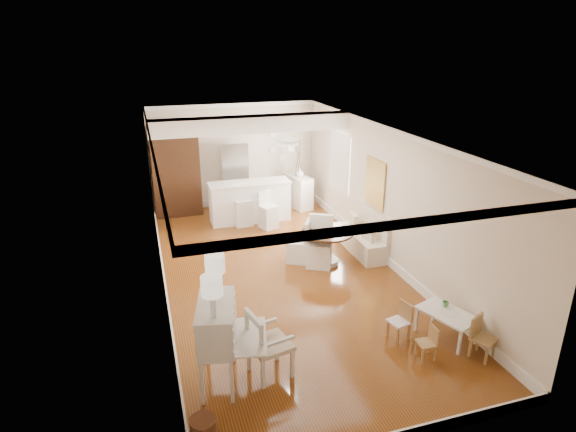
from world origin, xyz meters
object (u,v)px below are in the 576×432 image
gustavian_armchair (270,343)px  kids_chair_b (399,321)px  dining_table (327,247)px  slip_chair_far (298,241)px  fridge (248,176)px  sideboard (298,192)px  bar_stool_left (242,205)px  kids_chair_c (484,338)px  secretary_bureau (218,344)px  bar_stool_right (268,210)px  pantry_cabinet (176,172)px  breakfast_counter (250,201)px  kids_table (446,325)px  slip_chair_near (320,242)px  wicker_basket (203,430)px  kids_chair_a (426,343)px

gustavian_armchair → kids_chair_b: size_ratio=1.66×
dining_table → slip_chair_far: slip_chair_far is taller
fridge → sideboard: fridge is taller
fridge → bar_stool_left: bearing=-109.3°
sideboard → slip_chair_far: bearing=-121.8°
kids_chair_c → secretary_bureau: bearing=144.8°
slip_chair_far → bar_stool_right: size_ratio=1.00×
bar_stool_left → pantry_cabinet: 2.05m
dining_table → breakfast_counter: bearing=108.0°
kids_chair_b → bar_stool_left: 5.64m
kids_chair_b → bar_stool_right: 5.15m
secretary_bureau → kids_chair_b: (2.83, 0.18, -0.30)m
kids_table → bar_stool_left: 6.04m
kids_table → sideboard: bearing=92.1°
gustavian_armchair → kids_chair_c: gustavian_armchair is taller
kids_table → slip_chair_far: 3.56m
kids_table → kids_chair_b: kids_chair_b is taller
kids_chair_c → slip_chair_far: slip_chair_far is taller
gustavian_armchair → slip_chair_near: 3.53m
slip_chair_far → breakfast_counter: 2.66m
secretary_bureau → sideboard: size_ratio=1.31×
wicker_basket → kids_chair_c: kids_chair_c is taller
dining_table → secretary_bureau: bearing=-132.7°
kids_chair_a → breakfast_counter: 6.40m
dining_table → fridge: size_ratio=0.60×
secretary_bureau → pantry_cabinet: (0.10, 6.98, 0.55)m
gustavian_armchair → slip_chair_near: slip_chair_near is taller
kids_chair_a → kids_chair_b: kids_chair_b is taller
kids_chair_b → pantry_cabinet: (-2.73, 6.81, 0.85)m
bar_stool_right → slip_chair_far: bearing=-108.3°
dining_table → slip_chair_far: size_ratio=1.17×
bar_stool_left → bar_stool_right: (0.56, -0.40, -0.07)m
pantry_cabinet → sideboard: 3.32m
bar_stool_right → wicker_basket: bearing=-133.2°
secretary_bureau → slip_chair_far: size_ratio=1.33×
bar_stool_left → bar_stool_right: 0.69m
kids_chair_c → dining_table: bearing=79.9°
dining_table → slip_chair_near: (-0.18, -0.02, 0.15)m
secretary_bureau → dining_table: secretary_bureau is taller
kids_chair_a → slip_chair_near: (-0.39, 3.34, 0.26)m
pantry_cabinet → fridge: 1.92m
kids_table → bar_stool_left: size_ratio=0.83×
breakfast_counter → bar_stool_right: (0.31, -0.63, -0.06)m
kids_chair_b → slip_chair_far: size_ratio=0.66×
bar_stool_right → bar_stool_left: bearing=122.8°
slip_chair_far → breakfast_counter: bearing=-142.8°
slip_chair_far → bar_stool_right: bearing=-148.6°
kids_table → pantry_cabinet: (-3.45, 7.00, 0.93)m
secretary_bureau → bar_stool_left: 5.88m
kids_chair_c → bar_stool_right: bar_stool_right is taller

